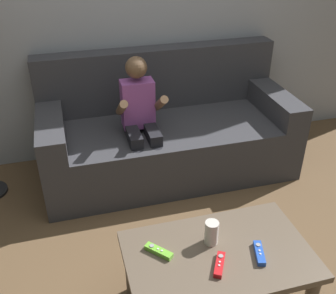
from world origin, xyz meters
name	(u,v)px	position (x,y,z in m)	size (l,w,h in m)	color
ground_plane	(212,290)	(0.00, 0.00, 0.00)	(9.65, 9.65, 0.00)	brown
couch	(166,133)	(0.08, 1.24, 0.30)	(1.84, 0.80, 0.88)	#38383D
person_seated_on_couch	(141,118)	(-0.15, 1.05, 0.54)	(0.31, 0.38, 0.95)	black
coffee_table	(218,263)	(-0.04, -0.11, 0.33)	(0.86, 0.53, 0.40)	brown
game_remote_blue_near_edge	(259,253)	(0.14, -0.17, 0.41)	(0.07, 0.14, 0.03)	blue
game_remote_red_center	(220,264)	(-0.06, -0.19, 0.41)	(0.10, 0.14, 0.03)	red
game_remote_lime_far_corner	(159,251)	(-0.31, -0.04, 0.41)	(0.12, 0.13, 0.03)	#72C638
soda_can	(211,233)	(-0.05, -0.04, 0.46)	(0.07, 0.07, 0.12)	silver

